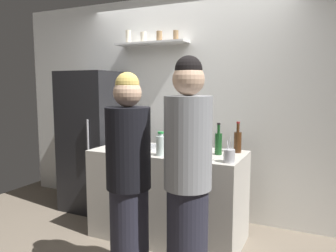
# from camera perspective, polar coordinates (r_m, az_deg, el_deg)

# --- Properties ---
(back_wall_assembly) EXTENTS (4.80, 0.32, 2.60)m
(back_wall_assembly) POSITION_cam_1_polar(r_m,az_deg,el_deg) (3.96, 3.21, 3.47)
(back_wall_assembly) COLOR white
(back_wall_assembly) RESTS_ON ground
(refrigerator) EXTENTS (0.67, 0.64, 1.72)m
(refrigerator) POSITION_cam_1_polar(r_m,az_deg,el_deg) (4.22, -12.94, -2.55)
(refrigerator) COLOR black
(refrigerator) RESTS_ON ground
(counter) EXTENTS (1.51, 0.69, 0.90)m
(counter) POSITION_cam_1_polar(r_m,az_deg,el_deg) (3.41, 0.00, -11.79)
(counter) COLOR #B7B2A8
(counter) RESTS_ON ground
(baking_pan) EXTENTS (0.34, 0.24, 0.05)m
(baking_pan) POSITION_cam_1_polar(r_m,az_deg,el_deg) (3.38, -5.54, -3.61)
(baking_pan) COLOR gray
(baking_pan) RESTS_ON counter
(utensil_holder) EXTENTS (0.10, 0.10, 0.21)m
(utensil_holder) POSITION_cam_1_polar(r_m,az_deg,el_deg) (2.84, 10.60, -5.10)
(utensil_holder) COLOR #B2B2B7
(utensil_holder) RESTS_ON counter
(wine_bottle_pale_glass) EXTENTS (0.08, 0.08, 0.33)m
(wine_bottle_pale_glass) POSITION_cam_1_polar(r_m,az_deg,el_deg) (3.38, 0.13, -1.80)
(wine_bottle_pale_glass) COLOR #B2BFB2
(wine_bottle_pale_glass) RESTS_ON counter
(wine_bottle_dark_glass) EXTENTS (0.07, 0.07, 0.30)m
(wine_bottle_dark_glass) POSITION_cam_1_polar(r_m,az_deg,el_deg) (3.52, 1.16, -1.75)
(wine_bottle_dark_glass) COLOR black
(wine_bottle_dark_glass) RESTS_ON counter
(wine_bottle_green_glass) EXTENTS (0.07, 0.07, 0.30)m
(wine_bottle_green_glass) POSITION_cam_1_polar(r_m,az_deg,el_deg) (3.13, 8.76, -2.90)
(wine_bottle_green_glass) COLOR #19471E
(wine_bottle_green_glass) RESTS_ON counter
(wine_bottle_amber_glass) EXTENTS (0.07, 0.07, 0.30)m
(wine_bottle_amber_glass) POSITION_cam_1_polar(r_m,az_deg,el_deg) (3.26, 12.03, -2.59)
(wine_bottle_amber_glass) COLOR #472814
(wine_bottle_amber_glass) RESTS_ON counter
(water_bottle_plastic) EXTENTS (0.09, 0.09, 0.22)m
(water_bottle_plastic) POSITION_cam_1_polar(r_m,az_deg,el_deg) (3.05, -1.26, -3.34)
(water_bottle_plastic) COLOR silver
(water_bottle_plastic) RESTS_ON counter
(person_blonde) EXTENTS (0.34, 0.34, 1.65)m
(person_blonde) POSITION_cam_1_polar(r_m,az_deg,el_deg) (2.55, -6.84, -9.77)
(person_blonde) COLOR #262633
(person_blonde) RESTS_ON ground
(person_grey_hoodie) EXTENTS (0.34, 0.34, 1.75)m
(person_grey_hoodie) POSITION_cam_1_polar(r_m,az_deg,el_deg) (2.36, 3.45, -9.56)
(person_grey_hoodie) COLOR #262633
(person_grey_hoodie) RESTS_ON ground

